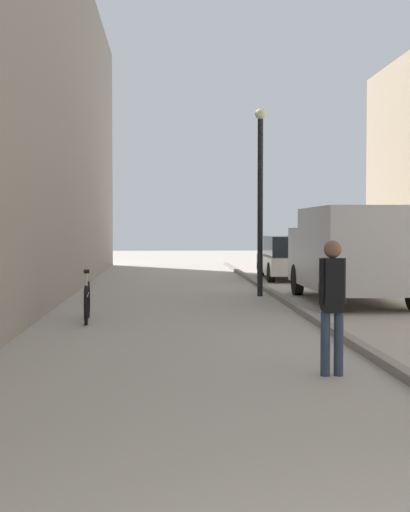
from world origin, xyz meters
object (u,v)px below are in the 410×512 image
(pedestrian_main_foreground, at_px, (332,298))
(delivery_van, at_px, (351,251))
(lamp_post, at_px, (260,189))
(parked_car, at_px, (290,258))
(bicycle_leaning, at_px, (87,301))

(pedestrian_main_foreground, height_order, delivery_van, delivery_van)
(delivery_van, distance_m, lamp_post, 2.93)
(delivery_van, relative_size, parked_car, 1.23)
(bicycle_leaning, bearing_deg, lamp_post, 46.75)
(delivery_van, height_order, lamp_post, lamp_post)
(pedestrian_main_foreground, xyz_separation_m, bicycle_leaning, (-3.44, 5.19, -0.55))
(delivery_van, distance_m, parked_car, 7.66)
(bicycle_leaning, bearing_deg, pedestrian_main_foreground, -60.51)
(pedestrian_main_foreground, xyz_separation_m, delivery_van, (2.38, 8.36, 0.27))
(pedestrian_main_foreground, height_order, parked_car, pedestrian_main_foreground)
(parked_car, relative_size, lamp_post, 0.89)
(pedestrian_main_foreground, relative_size, lamp_post, 0.34)
(parked_car, bearing_deg, lamp_post, -105.67)
(pedestrian_main_foreground, relative_size, bicycle_leaning, 0.91)
(pedestrian_main_foreground, distance_m, delivery_van, 8.69)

